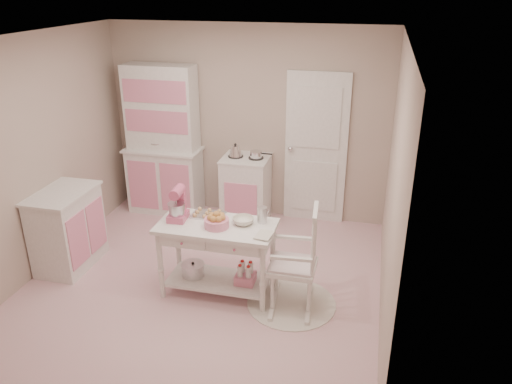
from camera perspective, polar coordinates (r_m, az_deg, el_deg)
room_shell at (r=4.95m, az=-6.68°, el=6.04°), size 3.84×3.84×2.62m
door at (r=6.67m, az=6.87°, el=4.89°), size 0.82×0.05×2.04m
hutch at (r=7.02m, az=-10.64°, el=5.75°), size 1.06×0.50×2.08m
stove at (r=6.79m, az=-1.15°, el=0.33°), size 0.62×0.57×0.92m
base_cabinet at (r=6.11m, az=-20.75°, el=-3.98°), size 0.54×0.84×0.92m
lace_rug at (r=5.30m, az=4.06°, el=-12.54°), size 0.92×0.92×0.01m
rocking_chair at (r=5.00m, az=4.24°, el=-7.47°), size 0.54×0.76×1.10m
work_table at (r=5.28m, az=-4.41°, el=-7.60°), size 1.20×0.60×0.80m
stand_mixer at (r=5.17m, az=-8.98°, el=-1.41°), size 0.22×0.29×0.34m
cookie_tray at (r=5.28m, az=-5.50°, el=-2.61°), size 0.34×0.24×0.02m
bread_basket at (r=5.02m, az=-4.53°, el=-3.54°), size 0.25×0.25×0.09m
mixing_bowl at (r=5.07m, az=-1.48°, el=-3.31°), size 0.22×0.22×0.07m
metal_pitcher at (r=5.08m, az=0.71°, el=-2.63°), size 0.10×0.10×0.17m
recipe_book at (r=4.87m, az=0.07°, el=-4.83°), size 0.18×0.22×0.02m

